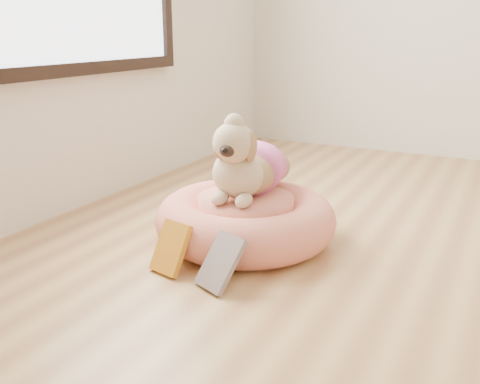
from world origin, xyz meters
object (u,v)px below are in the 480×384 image
at_px(pet_bed, 246,220).
at_px(book_yellow, 171,248).
at_px(book_white, 221,262).
at_px(dog, 246,152).

height_order(pet_bed, book_yellow, pet_bed).
bearing_deg(book_yellow, book_white, 7.21).
bearing_deg(pet_bed, dog, 112.93).
xyz_separation_m(dog, book_white, (0.13, -0.44, -0.28)).
height_order(dog, book_white, dog).
relative_size(book_yellow, book_white, 0.95).
bearing_deg(book_white, pet_bed, 127.73).
distance_m(pet_bed, book_white, 0.42).
bearing_deg(dog, pet_bed, -74.03).
distance_m(book_yellow, book_white, 0.22).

